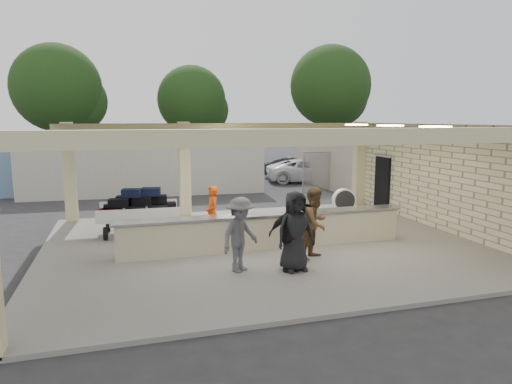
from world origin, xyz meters
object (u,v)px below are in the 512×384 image
object	(u,v)px
luggage_cart	(138,209)
drum_fan	(344,200)
passenger_a	(315,223)
passenger_b	(290,235)
baggage_handler	(212,213)
car_dark	(295,168)
car_white_b	(371,164)
baggage_counter	(265,231)
passenger_c	(240,235)
container_white	(146,169)
car_white_a	(308,171)
passenger_d	(295,231)

from	to	relation	value
luggage_cart	drum_fan	size ratio (longest dim) A/B	2.64
passenger_a	passenger_b	world-z (taller)	passenger_a
baggage_handler	car_dark	xyz separation A→B (m)	(7.89, 13.49, -0.27)
baggage_handler	passenger_b	xyz separation A→B (m)	(1.24, -3.18, 0.05)
luggage_cart	car_white_b	xyz separation A→B (m)	(15.07, 11.70, -0.14)
car_white_b	passenger_b	bearing A→B (deg)	161.03
baggage_counter	passenger_c	size ratio (longest dim) A/B	4.61
baggage_handler	passenger_b	distance (m)	3.41
baggage_handler	passenger_a	distance (m)	3.30
drum_fan	car_white_b	distance (m)	13.10
passenger_a	car_dark	size ratio (longest dim) A/B	0.48
passenger_b	car_dark	xyz separation A→B (m)	(6.65, 16.67, -0.32)
baggage_counter	drum_fan	xyz separation A→B (m)	(4.28, 3.63, 0.02)
luggage_cart	container_white	size ratio (longest dim) A/B	0.22
drum_fan	car_white_b	xyz separation A→B (m)	(7.47, 10.75, 0.13)
baggage_handler	passenger_c	world-z (taller)	passenger_c
baggage_handler	passenger_c	distance (m)	2.93
passenger_a	passenger_c	xyz separation A→B (m)	(-2.10, -0.46, -0.04)
baggage_handler	passenger_a	world-z (taller)	passenger_a
passenger_b	container_white	bearing A→B (deg)	111.75
car_white_a	passenger_a	bearing A→B (deg)	166.26
baggage_counter	car_white_b	distance (m)	18.57
passenger_a	car_white_a	bearing A→B (deg)	30.61
drum_fan	passenger_c	xyz separation A→B (m)	(-5.43, -5.32, 0.38)
passenger_b	baggage_counter	bearing A→B (deg)	100.26
drum_fan	container_white	bearing A→B (deg)	143.03
baggage_counter	container_white	size ratio (longest dim) A/B	0.72
drum_fan	car_dark	distance (m)	11.35
luggage_cart	passenger_d	world-z (taller)	passenger_d
baggage_handler	car_white_a	distance (m)	14.04
luggage_cart	car_white_a	distance (m)	14.23
passenger_d	car_dark	world-z (taller)	passenger_d
luggage_cart	car_dark	xyz separation A→B (m)	(9.96, 12.04, -0.24)
drum_fan	baggage_counter	bearing A→B (deg)	-129.07
baggage_handler	luggage_cart	bearing A→B (deg)	-128.08
luggage_cart	car_white_a	size ratio (longest dim) A/B	0.54
luggage_cart	baggage_handler	xyz separation A→B (m)	(2.07, -1.45, 0.03)
passenger_b	car_white_a	distance (m)	16.21
passenger_d	passenger_c	bearing A→B (deg)	161.22
car_white_b	drum_fan	bearing A→B (deg)	162.00
car_white_a	baggage_handler	bearing A→B (deg)	154.07
luggage_cart	baggage_counter	bearing A→B (deg)	-36.46
baggage_counter	drum_fan	distance (m)	5.61
passenger_d	car_white_b	size ratio (longest dim) A/B	0.41
passenger_b	passenger_d	xyz separation A→B (m)	(0.12, -0.03, 0.09)
drum_fan	passenger_c	distance (m)	7.61
baggage_counter	passenger_a	distance (m)	1.61
passenger_a	car_white_b	world-z (taller)	passenger_a
baggage_counter	passenger_d	size ratio (longest dim) A/B	4.29
luggage_cart	car_white_b	world-z (taller)	luggage_cart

